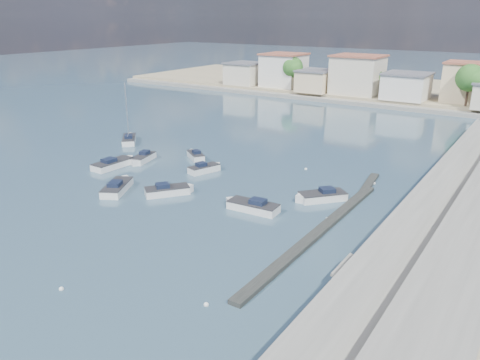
% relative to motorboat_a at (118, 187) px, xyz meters
% --- Properties ---
extents(ground, '(400.00, 400.00, 0.00)m').
position_rel_motorboat_a_xyz_m(ground, '(15.56, 32.33, -0.38)').
color(ground, '#273C4E').
rests_on(ground, ground).
extents(seawall_walkway, '(5.00, 90.00, 1.80)m').
position_rel_motorboat_a_xyz_m(seawall_walkway, '(34.06, 5.33, 0.52)').
color(seawall_walkway, slate).
rests_on(seawall_walkway, ground).
extents(breakwater, '(2.00, 31.02, 0.35)m').
position_rel_motorboat_a_xyz_m(breakwater, '(22.47, 5.02, -0.21)').
color(breakwater, black).
rests_on(breakwater, ground).
extents(far_shore_land, '(160.00, 40.00, 1.40)m').
position_rel_motorboat_a_xyz_m(far_shore_land, '(15.56, 84.33, 0.32)').
color(far_shore_land, gray).
rests_on(far_shore_land, ground).
extents(far_shore_quay, '(160.00, 2.50, 0.80)m').
position_rel_motorboat_a_xyz_m(far_shore_quay, '(15.56, 63.33, 0.02)').
color(far_shore_quay, slate).
rests_on(far_shore_quay, ground).
extents(shore_trees, '(74.56, 38.32, 7.92)m').
position_rel_motorboat_a_xyz_m(shore_trees, '(23.90, 60.45, 5.84)').
color(shore_trees, '#38281E').
rests_on(shore_trees, ground).
extents(motorboat_a, '(4.19, 5.53, 1.48)m').
position_rel_motorboat_a_xyz_m(motorboat_a, '(0.00, 0.00, 0.00)').
color(motorboat_a, silver).
rests_on(motorboat_a, ground).
extents(motorboat_b, '(2.69, 4.33, 1.48)m').
position_rel_motorboat_a_xyz_m(motorboat_b, '(3.96, 10.31, -0.00)').
color(motorboat_b, silver).
rests_on(motorboat_b, ground).
extents(motorboat_c, '(5.65, 2.28, 1.48)m').
position_rel_motorboat_a_xyz_m(motorboat_c, '(14.87, 3.43, 0.00)').
color(motorboat_c, silver).
rests_on(motorboat_c, ground).
extents(motorboat_d, '(4.62, 4.86, 1.48)m').
position_rel_motorboat_a_xyz_m(motorboat_d, '(19.38, 9.53, -0.00)').
color(motorboat_d, silver).
rests_on(motorboat_d, ground).
extents(motorboat_e, '(2.32, 5.97, 1.48)m').
position_rel_motorboat_a_xyz_m(motorboat_e, '(-6.71, 5.56, -0.00)').
color(motorboat_e, silver).
rests_on(motorboat_e, ground).
extents(motorboat_f, '(3.79, 3.24, 1.48)m').
position_rel_motorboat_a_xyz_m(motorboat_f, '(-0.59, 13.97, -0.00)').
color(motorboat_f, silver).
rests_on(motorboat_f, ground).
extents(motorboat_g, '(2.62, 4.71, 1.48)m').
position_rel_motorboat_a_xyz_m(motorboat_g, '(-5.37, 9.04, 0.00)').
color(motorboat_g, silver).
rests_on(motorboat_g, ground).
extents(motorboat_h, '(4.24, 4.75, 1.48)m').
position_rel_motorboat_a_xyz_m(motorboat_h, '(5.41, 2.24, -0.00)').
color(motorboat_h, silver).
rests_on(motorboat_h, ground).
extents(sailboat, '(4.89, 5.05, 9.00)m').
position_rel_motorboat_a_xyz_m(sailboat, '(-14.18, 15.11, 0.04)').
color(sailboat, silver).
rests_on(sailboat, ground).
extents(mooring_buoys, '(15.89, 35.03, 0.34)m').
position_rel_motorboat_a_xyz_m(mooring_buoys, '(19.60, 5.44, -0.33)').
color(mooring_buoys, white).
rests_on(mooring_buoys, ground).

